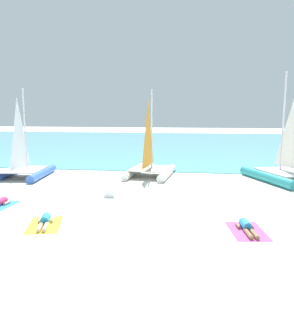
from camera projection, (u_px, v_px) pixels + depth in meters
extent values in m
plane|color=white|center=(159.00, 173.00, 22.30)|extent=(120.00, 120.00, 0.00)
cube|color=#5BB2C1|center=(178.00, 143.00, 42.00)|extent=(120.00, 40.00, 0.05)
cylinder|color=white|center=(134.00, 171.00, 21.51)|extent=(0.83, 4.04, 0.46)
cylinder|color=white|center=(167.00, 173.00, 21.01)|extent=(0.83, 4.04, 0.46)
cube|color=silver|center=(149.00, 168.00, 21.03)|extent=(2.33, 2.75, 0.06)
cylinder|color=silver|center=(152.00, 129.00, 21.20)|extent=(0.10, 0.10, 4.78)
pyramid|color=orange|center=(148.00, 132.00, 20.31)|extent=(0.25, 2.10, 4.02)
cylinder|color=blue|center=(8.00, 173.00, 20.88)|extent=(0.90, 4.07, 0.46)
cylinder|color=blue|center=(42.00, 173.00, 20.80)|extent=(0.90, 4.07, 0.46)
cube|color=silver|center=(24.00, 170.00, 20.60)|extent=(2.39, 2.80, 0.06)
cylinder|color=silver|center=(25.00, 129.00, 20.78)|extent=(0.10, 0.10, 4.81)
pyramid|color=white|center=(19.00, 132.00, 19.87)|extent=(0.29, 2.11, 4.04)
cylinder|color=teal|center=(266.00, 177.00, 19.43)|extent=(2.38, 4.51, 0.54)
cube|color=silver|center=(288.00, 172.00, 19.49)|extent=(3.46, 3.74, 0.07)
cylinder|color=silver|center=(283.00, 122.00, 19.67)|extent=(0.11, 0.11, 5.58)
cylinder|color=#D83372|center=(0.00, 201.00, 14.65)|extent=(0.31, 0.63, 0.30)
sphere|color=#D8AD84|center=(6.00, 199.00, 15.05)|extent=(0.22, 0.22, 0.22)
cylinder|color=#D8AD84|center=(7.00, 203.00, 14.78)|extent=(0.11, 0.45, 0.10)
cube|color=yellow|center=(45.00, 225.00, 12.12)|extent=(1.59, 2.13, 0.01)
cylinder|color=#268CCC|center=(45.00, 219.00, 12.29)|extent=(0.46, 0.68, 0.30)
sphere|color=#D8AD84|center=(47.00, 215.00, 12.69)|extent=(0.22, 0.22, 0.22)
cylinder|color=#D8AD84|center=(40.00, 227.00, 11.66)|extent=(0.35, 0.79, 0.14)
cylinder|color=#D8AD84|center=(45.00, 227.00, 11.68)|extent=(0.35, 0.79, 0.14)
cylinder|color=#D8AD84|center=(40.00, 220.00, 12.43)|extent=(0.22, 0.46, 0.10)
cylinder|color=#D8AD84|center=(52.00, 220.00, 12.49)|extent=(0.22, 0.46, 0.10)
cube|color=#D84C99|center=(247.00, 231.00, 11.49)|extent=(1.36, 2.04, 0.01)
cylinder|color=#268CCC|center=(246.00, 225.00, 11.66)|extent=(0.38, 0.66, 0.30)
sphere|color=#8C6647|center=(242.00, 221.00, 12.06)|extent=(0.22, 0.22, 0.22)
cylinder|color=#8C6647|center=(248.00, 234.00, 11.03)|extent=(0.25, 0.79, 0.14)
cylinder|color=#8C6647|center=(254.00, 234.00, 11.03)|extent=(0.25, 0.79, 0.14)
cylinder|color=#8C6647|center=(238.00, 226.00, 11.83)|extent=(0.16, 0.46, 0.10)
cylinder|color=#8C6647|center=(251.00, 226.00, 11.83)|extent=(0.16, 0.46, 0.10)
cube|color=white|center=(110.00, 193.00, 16.08)|extent=(0.50, 0.36, 0.36)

